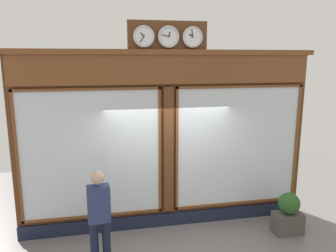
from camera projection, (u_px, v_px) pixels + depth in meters
shop_facade at (167, 139)px, 6.70m from camera, size 6.06×0.42×4.15m
pedestrian at (99, 215)px, 5.38m from camera, size 0.38×0.26×1.69m
planter_box at (288, 223)px, 6.59m from camera, size 0.56×0.36×0.42m
planter_shrub at (289, 203)px, 6.50m from camera, size 0.43×0.43×0.43m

